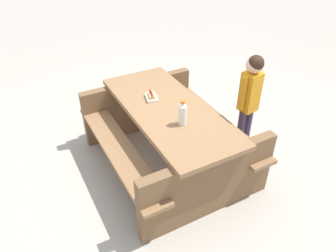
{
  "coord_description": "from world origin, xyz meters",
  "views": [
    {
      "loc": [
        -2.55,
        1.07,
        2.48
      ],
      "look_at": [
        0.0,
        0.0,
        0.52
      ],
      "focal_mm": 34.48,
      "sensor_mm": 36.0,
      "label": 1
    }
  ],
  "objects_px": {
    "soda_bottle": "(183,113)",
    "hotdog_tray": "(151,96)",
    "picnic_table": "(168,132)",
    "child_in_coat": "(250,92)"
  },
  "relations": [
    {
      "from": "child_in_coat",
      "to": "picnic_table",
      "type": "bearing_deg",
      "value": 85.91
    },
    {
      "from": "picnic_table",
      "to": "hotdog_tray",
      "type": "distance_m",
      "value": 0.42
    },
    {
      "from": "picnic_table",
      "to": "child_in_coat",
      "type": "distance_m",
      "value": 0.99
    },
    {
      "from": "soda_bottle",
      "to": "hotdog_tray",
      "type": "height_order",
      "value": "soda_bottle"
    },
    {
      "from": "soda_bottle",
      "to": "hotdog_tray",
      "type": "distance_m",
      "value": 0.56
    },
    {
      "from": "picnic_table",
      "to": "child_in_coat",
      "type": "bearing_deg",
      "value": -94.09
    },
    {
      "from": "picnic_table",
      "to": "hotdog_tray",
      "type": "relative_size",
      "value": 9.87
    },
    {
      "from": "soda_bottle",
      "to": "child_in_coat",
      "type": "relative_size",
      "value": 0.21
    },
    {
      "from": "soda_bottle",
      "to": "hotdog_tray",
      "type": "relative_size",
      "value": 1.3
    },
    {
      "from": "soda_bottle",
      "to": "hotdog_tray",
      "type": "xyz_separation_m",
      "value": [
        0.55,
        0.11,
        -0.09
      ]
    }
  ]
}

